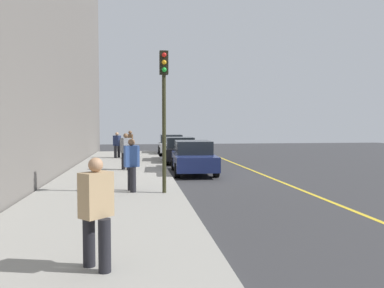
{
  "coord_description": "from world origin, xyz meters",
  "views": [
    {
      "loc": [
        16.61,
        -2.32,
        2.24
      ],
      "look_at": [
        1.41,
        -0.19,
        1.47
      ],
      "focal_mm": 35.19,
      "sensor_mm": 36.0,
      "label": 1
    }
  ],
  "objects_px": {
    "pedestrian_grey_coat": "(126,150)",
    "traffic_light_pole": "(164,97)",
    "pedestrian_tan_coat": "(96,210)",
    "pedestrian_navy_coat": "(117,144)",
    "rolling_suitcase": "(132,154)",
    "parked_car_silver": "(171,144)",
    "parked_car_black": "(180,150)",
    "parked_car_navy": "(193,157)",
    "pedestrian_blue_coat": "(132,163)",
    "pedestrian_brown_coat": "(130,143)"
  },
  "relations": [
    {
      "from": "parked_car_black",
      "to": "pedestrian_tan_coat",
      "type": "distance_m",
      "value": 17.16
    },
    {
      "from": "traffic_light_pole",
      "to": "pedestrian_tan_coat",
      "type": "bearing_deg",
      "value": -12.83
    },
    {
      "from": "parked_car_silver",
      "to": "pedestrian_brown_coat",
      "type": "distance_m",
      "value": 5.45
    },
    {
      "from": "parked_car_silver",
      "to": "rolling_suitcase",
      "type": "distance_m",
      "value": 5.84
    },
    {
      "from": "pedestrian_grey_coat",
      "to": "pedestrian_tan_coat",
      "type": "distance_m",
      "value": 12.3
    },
    {
      "from": "pedestrian_tan_coat",
      "to": "rolling_suitcase",
      "type": "bearing_deg",
      "value": 179.45
    },
    {
      "from": "pedestrian_grey_coat",
      "to": "traffic_light_pole",
      "type": "relative_size",
      "value": 0.39
    },
    {
      "from": "parked_car_silver",
      "to": "pedestrian_tan_coat",
      "type": "xyz_separation_m",
      "value": [
        23.25,
        -3.03,
        0.26
      ]
    },
    {
      "from": "parked_car_silver",
      "to": "rolling_suitcase",
      "type": "relative_size",
      "value": 4.49
    },
    {
      "from": "pedestrian_navy_coat",
      "to": "pedestrian_blue_coat",
      "type": "xyz_separation_m",
      "value": [
        12.58,
        1.17,
        0.01
      ]
    },
    {
      "from": "pedestrian_brown_coat",
      "to": "rolling_suitcase",
      "type": "distance_m",
      "value": 0.83
    },
    {
      "from": "pedestrian_brown_coat",
      "to": "pedestrian_tan_coat",
      "type": "bearing_deg",
      "value": -0.15
    },
    {
      "from": "pedestrian_navy_coat",
      "to": "traffic_light_pole",
      "type": "relative_size",
      "value": 0.38
    },
    {
      "from": "pedestrian_navy_coat",
      "to": "rolling_suitcase",
      "type": "distance_m",
      "value": 1.41
    },
    {
      "from": "pedestrian_tan_coat",
      "to": "traffic_light_pole",
      "type": "xyz_separation_m",
      "value": [
        -6.05,
        1.38,
        2.07
      ]
    },
    {
      "from": "pedestrian_brown_coat",
      "to": "traffic_light_pole",
      "type": "distance_m",
      "value": 12.88
    },
    {
      "from": "parked_car_navy",
      "to": "pedestrian_blue_coat",
      "type": "height_order",
      "value": "pedestrian_blue_coat"
    },
    {
      "from": "pedestrian_brown_coat",
      "to": "pedestrian_tan_coat",
      "type": "height_order",
      "value": "pedestrian_brown_coat"
    },
    {
      "from": "rolling_suitcase",
      "to": "pedestrian_tan_coat",
      "type": "bearing_deg",
      "value": -0.55
    },
    {
      "from": "pedestrian_brown_coat",
      "to": "pedestrian_tan_coat",
      "type": "xyz_separation_m",
      "value": [
        18.7,
        -0.05,
        -0.06
      ]
    },
    {
      "from": "pedestrian_grey_coat",
      "to": "pedestrian_brown_coat",
      "type": "xyz_separation_m",
      "value": [
        -6.4,
        0.05,
        0.02
      ]
    },
    {
      "from": "pedestrian_blue_coat",
      "to": "pedestrian_brown_coat",
      "type": "xyz_separation_m",
      "value": [
        -12.26,
        -0.33,
        0.04
      ]
    },
    {
      "from": "parked_car_black",
      "to": "traffic_light_pole",
      "type": "height_order",
      "value": "traffic_light_pole"
    },
    {
      "from": "parked_car_black",
      "to": "rolling_suitcase",
      "type": "height_order",
      "value": "parked_car_black"
    },
    {
      "from": "parked_car_silver",
      "to": "pedestrian_navy_coat",
      "type": "bearing_deg",
      "value": -42.08
    },
    {
      "from": "pedestrian_blue_coat",
      "to": "rolling_suitcase",
      "type": "bearing_deg",
      "value": -179.01
    },
    {
      "from": "parked_car_black",
      "to": "traffic_light_pole",
      "type": "relative_size",
      "value": 0.99
    },
    {
      "from": "pedestrian_navy_coat",
      "to": "pedestrian_tan_coat",
      "type": "bearing_deg",
      "value": 2.39
    },
    {
      "from": "parked_car_navy",
      "to": "pedestrian_grey_coat",
      "type": "xyz_separation_m",
      "value": [
        -0.59,
        -3.1,
        0.31
      ]
    },
    {
      "from": "parked_car_silver",
      "to": "pedestrian_tan_coat",
      "type": "height_order",
      "value": "pedestrian_tan_coat"
    },
    {
      "from": "parked_car_black",
      "to": "parked_car_navy",
      "type": "distance_m",
      "value": 5.18
    },
    {
      "from": "parked_car_navy",
      "to": "rolling_suitcase",
      "type": "xyz_separation_m",
      "value": [
        -6.46,
        -2.92,
        -0.3
      ]
    },
    {
      "from": "parked_car_navy",
      "to": "pedestrian_tan_coat",
      "type": "xyz_separation_m",
      "value": [
        11.71,
        -3.1,
        0.26
      ]
    },
    {
      "from": "pedestrian_navy_coat",
      "to": "pedestrian_brown_coat",
      "type": "height_order",
      "value": "pedestrian_brown_coat"
    },
    {
      "from": "pedestrian_brown_coat",
      "to": "parked_car_navy",
      "type": "bearing_deg",
      "value": 23.54
    },
    {
      "from": "pedestrian_grey_coat",
      "to": "traffic_light_pole",
      "type": "xyz_separation_m",
      "value": [
        6.25,
        1.38,
        2.02
      ]
    },
    {
      "from": "pedestrian_grey_coat",
      "to": "traffic_light_pole",
      "type": "bearing_deg",
      "value": 12.48
    },
    {
      "from": "traffic_light_pole",
      "to": "pedestrian_brown_coat",
      "type": "bearing_deg",
      "value": -174.0
    },
    {
      "from": "pedestrian_navy_coat",
      "to": "rolling_suitcase",
      "type": "height_order",
      "value": "pedestrian_navy_coat"
    },
    {
      "from": "pedestrian_grey_coat",
      "to": "pedestrian_tan_coat",
      "type": "bearing_deg",
      "value": 0.03
    },
    {
      "from": "rolling_suitcase",
      "to": "pedestrian_blue_coat",
      "type": "bearing_deg",
      "value": 0.99
    },
    {
      "from": "parked_car_navy",
      "to": "pedestrian_navy_coat",
      "type": "xyz_separation_m",
      "value": [
        -7.31,
        -3.89,
        0.27
      ]
    },
    {
      "from": "parked_car_silver",
      "to": "pedestrian_brown_coat",
      "type": "xyz_separation_m",
      "value": [
        4.55,
        -2.98,
        0.32
      ]
    },
    {
      "from": "parked_car_silver",
      "to": "pedestrian_blue_coat",
      "type": "bearing_deg",
      "value": -8.97
    },
    {
      "from": "parked_car_silver",
      "to": "parked_car_navy",
      "type": "height_order",
      "value": "same"
    },
    {
      "from": "pedestrian_tan_coat",
      "to": "parked_car_silver",
      "type": "bearing_deg",
      "value": 172.57
    },
    {
      "from": "pedestrian_navy_coat",
      "to": "pedestrian_blue_coat",
      "type": "height_order",
      "value": "pedestrian_blue_coat"
    },
    {
      "from": "parked_car_navy",
      "to": "traffic_light_pole",
      "type": "height_order",
      "value": "traffic_light_pole"
    },
    {
      "from": "parked_car_silver",
      "to": "traffic_light_pole",
      "type": "height_order",
      "value": "traffic_light_pole"
    },
    {
      "from": "parked_car_navy",
      "to": "rolling_suitcase",
      "type": "distance_m",
      "value": 7.1
    }
  ]
}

